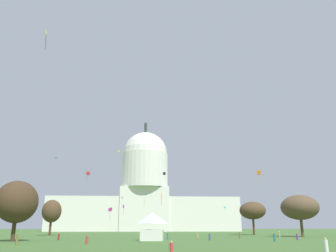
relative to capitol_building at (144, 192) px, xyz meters
name	(u,v)px	position (x,y,z in m)	size (l,w,h in m)	color
capitol_building	(144,192)	(0.00, 0.00, 0.00)	(116.32, 29.02, 68.68)	silver
event_tent	(152,226)	(0.13, -143.14, -20.96)	(5.38, 4.83, 5.79)	white
tree_east_mid	(253,211)	(38.51, -92.91, -15.50)	(10.76, 9.62, 11.65)	#4C3823
tree_west_far	(52,211)	(-32.41, -96.52, -16.10)	(8.48, 8.71, 11.66)	#4C3823
tree_east_near	(300,207)	(44.75, -118.06, -15.64)	(14.09, 13.86, 11.95)	brown
tree_west_near	(17,202)	(-27.96, -144.53, -16.16)	(10.57, 11.41, 12.11)	#42301E
person_white_near_tent	(326,247)	(17.21, -182.57, -23.15)	(0.58, 0.58, 1.76)	silver
person_purple_near_tree_east	(297,237)	(32.85, -140.98, -23.28)	(0.65, 0.65, 1.51)	#703D93
person_teal_edge_east	(275,238)	(24.38, -149.32, -23.18)	(0.62, 0.62, 1.71)	#1E757A
person_olive_edge_west	(240,235)	(22.43, -131.15, -23.17)	(0.62, 0.62, 1.73)	olive
person_teal_front_right	(168,236)	(3.94, -136.70, -23.22)	(0.37, 0.37, 1.58)	#1E757A
person_denim_mid_right	(210,237)	(12.69, -142.18, -23.24)	(0.63, 0.63, 1.58)	#3D5684
person_tan_lawn_far_left	(198,236)	(11.75, -131.52, -23.20)	(0.37, 0.37, 1.63)	tan
person_tan_back_left	(279,235)	(32.85, -130.61, -23.13)	(0.44, 0.44, 1.74)	tan
person_maroon_aisle_center	(59,237)	(-20.24, -138.39, -23.25)	(0.44, 0.44, 1.54)	maroon
person_red_lawn_far_right	(172,249)	(0.76, -182.96, -23.27)	(0.56, 0.56, 1.50)	red
person_red_front_left	(87,240)	(-11.44, -156.84, -23.31)	(0.62, 0.62, 1.44)	red
person_olive_deep_crowd	(17,240)	(-22.09, -159.73, -23.15)	(0.47, 0.47, 1.75)	olive
kite_cyan_low	(225,207)	(38.12, -52.70, -12.30)	(0.93, 0.92, 2.68)	#33BCDB
kite_blue_low	(163,189)	(1.44, -158.00, -14.73)	(1.04, 1.56, 2.87)	blue
kite_lime_high	(46,35)	(-22.11, -156.48, 15.95)	(0.38, 0.83, 4.40)	#8CD133
kite_black_mid	(164,174)	(6.43, -88.25, -1.60)	(1.14, 1.15, 1.00)	black
kite_pink_low	(122,197)	(-10.64, -59.98, -8.48)	(0.94, 0.91, 0.95)	pink
kite_violet_low	(123,208)	(-9.10, -78.00, -13.90)	(0.69, 0.41, 4.00)	purple
kite_red_low	(88,173)	(-13.22, -148.45, -10.65)	(0.83, 0.85, 2.06)	red
kite_yellow_mid	(119,151)	(-12.46, -70.64, 10.48)	(0.96, 0.91, 2.82)	yellow
kite_magenta_low	(110,210)	(-11.82, -107.53, -15.97)	(1.23, 1.16, 4.23)	#D1339E
kite_turquoise_low	(144,197)	(-1.63, -129.36, -13.82)	(0.93, 1.30, 2.50)	teal
kite_orange_mid	(259,173)	(32.96, -118.58, -5.46)	(1.45, 1.44, 3.62)	orange
kite_green_mid	(55,159)	(-26.10, -124.73, -3.28)	(1.09, 1.11, 0.19)	green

